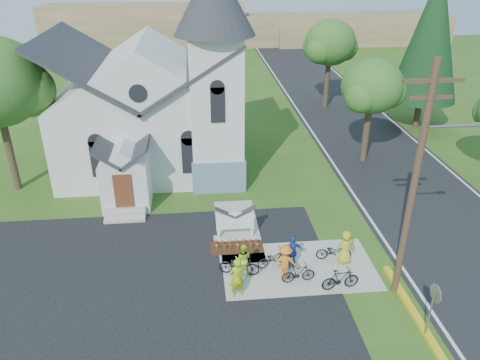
{
  "coord_description": "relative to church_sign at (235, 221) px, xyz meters",
  "views": [
    {
      "loc": [
        -2.92,
        -16.71,
        13.36
      ],
      "look_at": [
        -0.78,
        5.0,
        2.41
      ],
      "focal_mm": 35.0,
      "sensor_mm": 36.0,
      "label": 1
    }
  ],
  "objects": [
    {
      "name": "conifer",
      "position": [
        16.2,
        14.8,
        6.36
      ],
      "size": [
        5.2,
        5.2,
        12.4
      ],
      "color": "#34271C",
      "rests_on": "ground"
    },
    {
      "name": "distant_hills",
      "position": [
        4.56,
        53.13,
        1.15
      ],
      "size": [
        61.0,
        10.0,
        5.6
      ],
      "color": "brown",
      "rests_on": "ground"
    },
    {
      "name": "cyclist_0",
      "position": [
        -0.32,
        -4.4,
        -0.04
      ],
      "size": [
        0.79,
        0.63,
        1.88
      ],
      "primitive_type": "imported",
      "rotation": [
        0.0,
        0.0,
        3.44
      ],
      "color": "#A2C016",
      "rests_on": "sidewalk"
    },
    {
      "name": "tree_road_near",
      "position": [
        9.7,
        8.8,
        4.18
      ],
      "size": [
        4.0,
        4.0,
        7.05
      ],
      "color": "#34271C",
      "rests_on": "ground"
    },
    {
      "name": "bike_2",
      "position": [
        1.53,
        -2.48,
        -0.56
      ],
      "size": [
        1.68,
        1.08,
        0.83
      ],
      "primitive_type": "imported",
      "rotation": [
        0.0,
        0.0,
        1.93
      ],
      "color": "black",
      "rests_on": "sidewalk"
    },
    {
      "name": "ground",
      "position": [
        1.2,
        -3.2,
        -1.03
      ],
      "size": [
        120.0,
        120.0,
        0.0
      ],
      "primitive_type": "plane",
      "color": "#335518",
      "rests_on": "ground"
    },
    {
      "name": "cyclist_3",
      "position": [
        1.91,
        -3.38,
        -0.14
      ],
      "size": [
        1.18,
        0.82,
        1.67
      ],
      "primitive_type": "imported",
      "rotation": [
        0.0,
        0.0,
        2.95
      ],
      "color": "orange",
      "rests_on": "sidewalk"
    },
    {
      "name": "church",
      "position": [
        -4.28,
        9.28,
        4.22
      ],
      "size": [
        12.35,
        12.0,
        13.0
      ],
      "color": "silver",
      "rests_on": "ground"
    },
    {
      "name": "utility_pole",
      "position": [
        6.56,
        -4.7,
        4.38
      ],
      "size": [
        3.45,
        0.28,
        10.0
      ],
      "color": "#452D22",
      "rests_on": "ground"
    },
    {
      "name": "church_sign",
      "position": [
        0.0,
        0.0,
        0.0
      ],
      "size": [
        2.2,
        0.4,
        1.7
      ],
      "color": "gray",
      "rests_on": "ground"
    },
    {
      "name": "bike_0",
      "position": [
        -0.09,
        -2.95,
        -0.49
      ],
      "size": [
        1.94,
        1.04,
        0.97
      ],
      "primitive_type": "imported",
      "rotation": [
        0.0,
        0.0,
        1.34
      ],
      "color": "black",
      "rests_on": "sidewalk"
    },
    {
      "name": "bike_1",
      "position": [
        2.45,
        -3.76,
        -0.53
      ],
      "size": [
        1.53,
        0.56,
        0.9
      ],
      "primitive_type": "imported",
      "rotation": [
        0.0,
        0.0,
        1.66
      ],
      "color": "black",
      "rests_on": "sidewalk"
    },
    {
      "name": "flower_bed",
      "position": [
        0.0,
        -0.9,
        -0.99
      ],
      "size": [
        2.6,
        1.1,
        0.07
      ],
      "primitive_type": "cube",
      "color": "#32180D",
      "rests_on": "ground"
    },
    {
      "name": "cyclist_4",
      "position": [
        4.9,
        -2.56,
        -0.13
      ],
      "size": [
        0.87,
        0.61,
        1.69
      ],
      "primitive_type": "imported",
      "rotation": [
        0.0,
        0.0,
        3.05
      ],
      "color": "gold",
      "rests_on": "sidewalk"
    },
    {
      "name": "parking_lot",
      "position": [
        -5.8,
        -5.2,
        -1.02
      ],
      "size": [
        20.0,
        16.0,
        0.02
      ],
      "primitive_type": "cube",
      "color": "black",
      "rests_on": "ground"
    },
    {
      "name": "road",
      "position": [
        11.2,
        11.8,
        -1.02
      ],
      "size": [
        8.0,
        90.0,
        0.02
      ],
      "primitive_type": "cube",
      "color": "black",
      "rests_on": "ground"
    },
    {
      "name": "bike_4",
      "position": [
        4.46,
        -2.29,
        -0.54
      ],
      "size": [
        1.73,
        0.75,
        0.88
      ],
      "primitive_type": "imported",
      "rotation": [
        0.0,
        0.0,
        1.47
      ],
      "color": "black",
      "rests_on": "sidewalk"
    },
    {
      "name": "bike_3",
      "position": [
        4.14,
        -4.4,
        -0.47
      ],
      "size": [
        1.74,
        0.67,
        1.02
      ],
      "primitive_type": "imported",
      "rotation": [
        0.0,
        0.0,
        1.68
      ],
      "color": "black",
      "rests_on": "sidewalk"
    },
    {
      "name": "stop_sign",
      "position": [
        6.63,
        -7.4,
        0.75
      ],
      "size": [
        0.11,
        0.76,
        2.48
      ],
      "color": "gray",
      "rests_on": "ground"
    },
    {
      "name": "cyclist_2",
      "position": [
        2.38,
        -2.69,
        -0.14
      ],
      "size": [
        1.04,
        0.62,
        1.67
      ],
      "primitive_type": "imported",
      "rotation": [
        0.0,
        0.0,
        3.37
      ],
      "color": "#2048A3",
      "rests_on": "sidewalk"
    },
    {
      "name": "sidewalk",
      "position": [
        2.7,
        -2.7,
        -1.0
      ],
      "size": [
        7.0,
        4.0,
        0.05
      ],
      "primitive_type": "cube",
      "color": "gray",
      "rests_on": "ground"
    },
    {
      "name": "tree_road_mid",
      "position": [
        10.2,
        20.8,
        4.75
      ],
      "size": [
        4.4,
        4.4,
        7.8
      ],
      "color": "#34271C",
      "rests_on": "ground"
    },
    {
      "name": "cyclist_1",
      "position": [
        0.1,
        -2.89,
        -0.21
      ],
      "size": [
        0.86,
        0.73,
        1.53
      ],
      "primitive_type": "imported",
      "rotation": [
        0.0,
        0.0,
        2.91
      ],
      "color": "#ACDF29",
      "rests_on": "sidewalk"
    }
  ]
}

